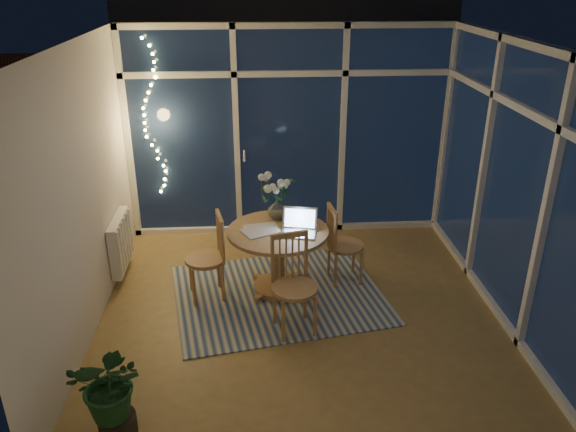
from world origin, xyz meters
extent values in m
plane|color=olive|center=(0.00, 0.00, 0.00)|extent=(4.00, 4.00, 0.00)
plane|color=white|center=(0.00, 0.00, 2.60)|extent=(4.00, 4.00, 0.00)
cube|color=silver|center=(0.00, 2.00, 1.30)|extent=(4.00, 0.04, 2.60)
cube|color=silver|center=(0.00, -2.00, 1.30)|extent=(4.00, 0.04, 2.60)
cube|color=silver|center=(-2.00, 0.00, 1.30)|extent=(0.04, 4.00, 2.60)
cube|color=silver|center=(2.00, 0.00, 1.30)|extent=(0.04, 4.00, 2.60)
cube|color=white|center=(0.00, 1.96, 1.30)|extent=(4.00, 0.10, 2.60)
cube|color=white|center=(1.96, 0.00, 1.30)|extent=(0.10, 4.00, 2.60)
cube|color=white|center=(-1.94, 0.90, 0.40)|extent=(0.10, 0.70, 0.58)
cube|color=black|center=(0.50, 5.00, -0.06)|extent=(12.00, 6.00, 0.10)
cube|color=#321A12|center=(0.00, 5.50, 0.90)|extent=(11.00, 0.08, 1.80)
cube|color=#363A41|center=(0.30, 8.50, 2.20)|extent=(7.00, 3.00, 2.20)
sphere|color=black|center=(-0.80, 3.40, 0.45)|extent=(0.90, 0.90, 0.90)
cube|color=beige|center=(-0.22, 0.35, 0.01)|extent=(2.41, 2.07, 0.01)
cylinder|color=#9C6746|center=(-0.22, 0.45, 0.36)|extent=(1.21, 1.21, 0.71)
cube|color=#9C6746|center=(-0.97, 0.36, 0.47)|extent=(0.51, 0.51, 0.93)
cube|color=#9C6746|center=(0.51, 0.60, 0.45)|extent=(0.46, 0.46, 0.90)
cube|color=#9C6746|center=(-0.11, -0.29, 0.48)|extent=(0.54, 0.54, 0.97)
imported|color=silver|center=(-0.21, 0.75, 0.82)|extent=(0.24, 0.24, 0.21)
imported|color=white|center=(0.12, 0.69, 0.73)|extent=(0.18, 0.18, 0.04)
cube|color=silver|center=(-0.38, 0.45, 0.72)|extent=(0.43, 0.39, 0.01)
cube|color=black|center=(-0.17, 0.31, 0.72)|extent=(0.13, 0.10, 0.01)
imported|color=#184521|center=(-1.51, -1.49, 0.38)|extent=(0.64, 0.59, 0.76)
camera|label=1|loc=(-0.45, -4.72, 3.18)|focal=35.00mm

